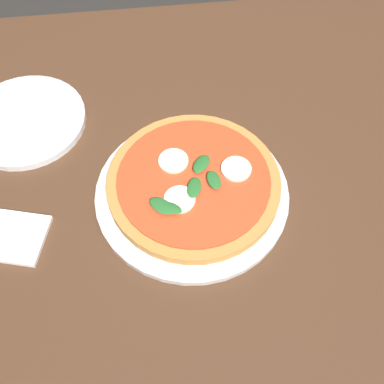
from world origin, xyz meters
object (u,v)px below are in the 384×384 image
plate_white (25,121)px  napkin (5,236)px  serving_tray (192,193)px  pizza (194,183)px  dining_table (215,197)px

plate_white → napkin: bearing=-93.5°
plate_white → napkin: 0.24m
serving_tray → plate_white: bearing=145.8°
pizza → napkin: pizza is taller
dining_table → napkin: bearing=-165.5°
serving_tray → napkin: bearing=-172.0°
dining_table → serving_tray: size_ratio=4.21×
serving_tray → napkin: size_ratio=2.52×
serving_tray → pizza: bearing=68.6°
serving_tray → pizza: 0.02m
dining_table → serving_tray: (-0.05, -0.05, 0.10)m
pizza → plate_white: (-0.30, 0.19, -0.02)m
serving_tray → plate_white: (-0.29, 0.20, 0.00)m
napkin → serving_tray: bearing=8.0°
dining_table → pizza: 0.13m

